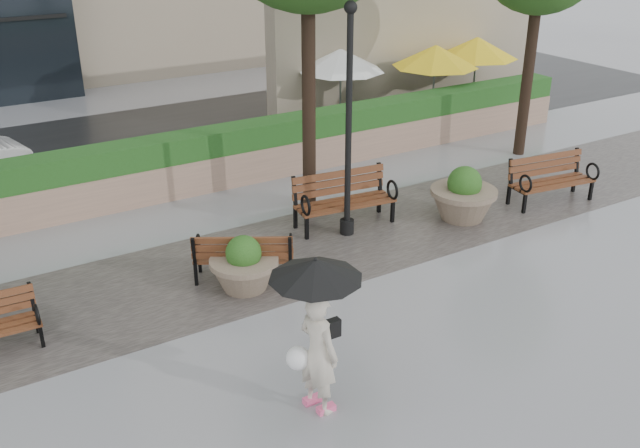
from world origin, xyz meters
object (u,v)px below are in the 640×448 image
bench_4 (550,189)px  pedestrian (317,321)px  bench_2 (244,265)px  lamppost (348,138)px  bench_3 (344,211)px  planter_left (244,269)px  planter_right (463,199)px

bench_4 → pedestrian: pedestrian is taller
bench_2 → lamppost: 3.14m
bench_3 → lamppost: lamppost is taller
lamppost → pedestrian: size_ratio=2.09×
bench_3 → pedestrian: pedestrian is taller
bench_4 → planter_left: bearing=-172.6°
bench_3 → planter_right: bearing=-17.3°
bench_3 → pedestrian: (-3.45, -4.62, 0.99)m
bench_2 → planter_left: 0.37m
bench_3 → bench_4: size_ratio=1.06×
planter_left → bench_2: bearing=65.0°
bench_4 → lamppost: size_ratio=0.45×
bench_3 → lamppost: 1.72m
planter_right → pedestrian: pedestrian is taller
bench_3 → pedestrian: 5.84m
bench_4 → pedestrian: bearing=-150.0°
bench_2 → planter_left: bearing=95.4°
lamppost → planter_left: bearing=-160.9°
bench_2 → planter_left: size_ratio=1.54×
bench_2 → pedestrian: 3.84m
planter_right → pedestrian: (-5.73, -3.61, 0.86)m
bench_4 → bench_2: bearing=-175.1°
planter_right → lamppost: lamppost is taller
bench_3 → bench_4: bench_3 is taller
bench_2 → bench_3: size_ratio=0.86×
bench_2 → planter_right: 5.02m
pedestrian → planter_right: bearing=-70.9°
planter_left → planter_right: bearing=3.3°
planter_right → planter_left: bearing=-176.7°
bench_2 → bench_4: bench_4 is taller
lamppost → bench_3: bearing=64.5°
planter_left → lamppost: (2.71, 0.94, 1.61)m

